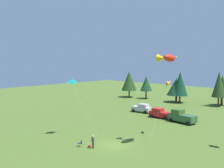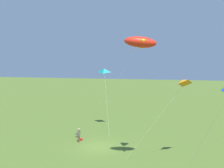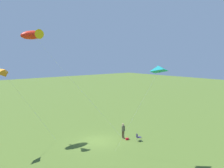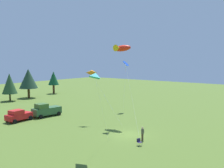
# 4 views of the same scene
# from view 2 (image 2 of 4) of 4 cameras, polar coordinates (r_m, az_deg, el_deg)

# --- Properties ---
(ground_plane) EXTENTS (160.00, 160.00, 0.00)m
(ground_plane) POSITION_cam_2_polar(r_m,az_deg,el_deg) (31.16, -2.81, -13.47)
(ground_plane) COLOR #4A6425
(person_kite_flyer) EXTENTS (0.52, 0.35, 1.74)m
(person_kite_flyer) POSITION_cam_2_polar(r_m,az_deg,el_deg) (32.50, -7.24, -10.76)
(person_kite_flyer) COLOR brown
(person_kite_flyer) RESTS_ON ground
(folding_chair) EXTENTS (0.64, 0.64, 0.82)m
(folding_chair) POSITION_cam_2_polar(r_m,az_deg,el_deg) (34.46, -7.37, -10.67)
(folding_chair) COLOR #2A2449
(folding_chair) RESTS_ON ground
(backpack_on_grass) EXTENTS (0.29, 0.36, 0.22)m
(backpack_on_grass) POSITION_cam_2_polar(r_m,az_deg,el_deg) (33.43, -6.77, -11.89)
(backpack_on_grass) COLOR red
(backpack_on_grass) RESTS_ON ground
(kite_large_fish) EXTENTS (7.61, 9.09, 12.33)m
(kite_large_fish) POSITION_cam_2_polar(r_m,az_deg,el_deg) (23.57, 6.23, 9.02)
(kite_large_fish) COLOR red
(kite_large_fish) RESTS_ON ground
(kite_delta_orange) EXTENTS (1.55, 6.30, 8.39)m
(kite_delta_orange) POSITION_cam_2_polar(r_m,az_deg,el_deg) (26.33, 15.20, 0.38)
(kite_delta_orange) COLOR orange
(kite_delta_orange) RESTS_ON ground
(kite_delta_teal) EXTENTS (4.77, 2.37, 8.74)m
(kite_delta_teal) POSITION_cam_2_polar(r_m,az_deg,el_deg) (36.98, -1.72, 2.96)
(kite_delta_teal) COLOR teal
(kite_delta_teal) RESTS_ON ground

